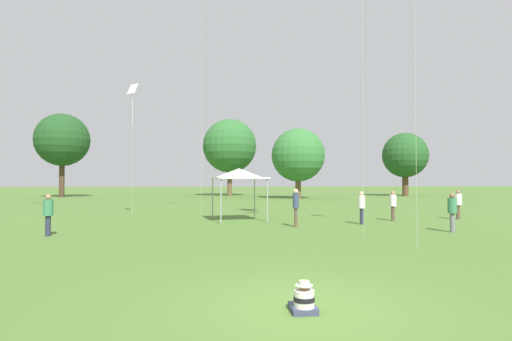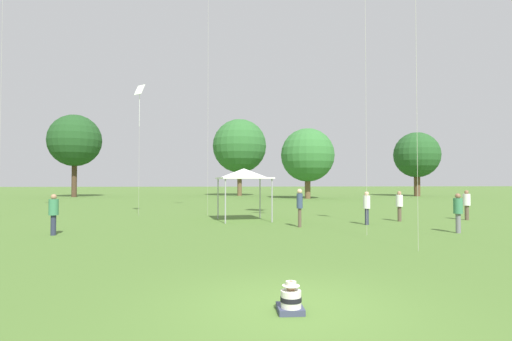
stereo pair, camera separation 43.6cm
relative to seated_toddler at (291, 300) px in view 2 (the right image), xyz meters
The scene contains 14 objects.
ground_plane 0.38m from the seated_toddler, 74.80° to the left, with size 300.00×300.00×0.00m, color #4C702D.
seated_toddler is the anchor object (origin of this frame).
person_standing_0 14.29m from the seated_toddler, 64.23° to the left, with size 0.46×0.46×1.67m.
person_standing_1 12.96m from the seated_toddler, 46.67° to the left, with size 0.51×0.51×1.68m.
person_standing_2 16.77m from the seated_toddler, 59.04° to the left, with size 0.52×0.52×1.64m.
person_standing_3 12.47m from the seated_toddler, 77.75° to the left, with size 0.39×0.39×1.83m.
person_standing_4 19.43m from the seated_toddler, 49.13° to the left, with size 0.45×0.45×1.68m.
person_standing_5 12.97m from the seated_toddler, 127.48° to the left, with size 0.53×0.53×1.67m.
canopy_tent 15.74m from the seated_toddler, 89.32° to the left, with size 3.19×3.19×2.90m.
kite_1 21.29m from the seated_toddler, 108.11° to the left, with size 0.74×0.71×8.29m.
distant_tree_0 43.99m from the seated_toddler, 76.94° to the left, with size 6.71×6.71×8.82m.
distant_tree_1 53.24m from the seated_toddler, 87.99° to the left, with size 7.98×7.98×11.43m.
distant_tree_2 56.07m from the seated_toddler, 60.66° to the left, with size 6.54×6.54×9.27m.
distant_tree_3 54.91m from the seated_toddler, 112.71° to the left, with size 7.11×7.11×11.33m.
Camera 2 is at (-1.28, -6.92, 2.20)m, focal length 28.00 mm.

